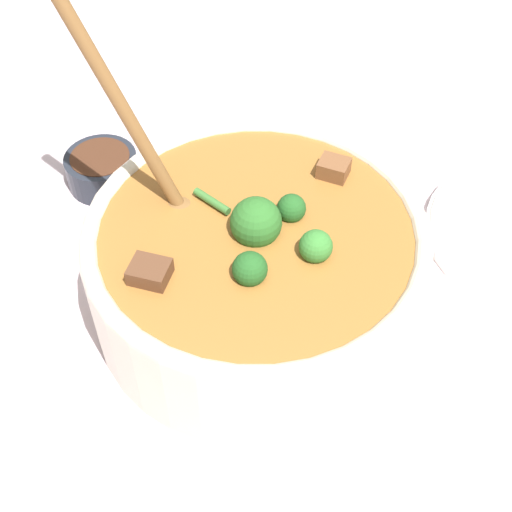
{
  "coord_description": "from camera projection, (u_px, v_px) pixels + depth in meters",
  "views": [
    {
      "loc": [
        -0.04,
        0.41,
        0.54
      ],
      "look_at": [
        0.0,
        0.0,
        0.07
      ],
      "focal_mm": 50.0,
      "sensor_mm": 36.0,
      "label": 1
    }
  ],
  "objects": [
    {
      "name": "stew_bowl",
      "position": [
        256.0,
        261.0,
        0.63
      ],
      "size": [
        0.32,
        0.3,
        0.31
      ],
      "color": "beige",
      "rests_on": "ground_plane"
    },
    {
      "name": "condiment_bowl",
      "position": [
        102.0,
        168.0,
        0.78
      ],
      "size": [
        0.08,
        0.08,
        0.04
      ],
      "color": "#232833",
      "rests_on": "ground_plane"
    },
    {
      "name": "ground_plane",
      "position": [
        256.0,
        305.0,
        0.68
      ],
      "size": [
        4.0,
        4.0,
        0.0
      ],
      "primitive_type": "plane",
      "color": "silver"
    }
  ]
}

